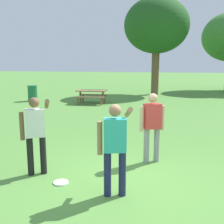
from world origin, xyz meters
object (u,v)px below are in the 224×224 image
Objects in this scene: tree_tall_left at (157,26)px; trash_can_beside_table at (33,93)px; person_catcher at (152,123)px; frisbee at (61,182)px; picnic_table_far at (92,94)px; person_thrower at (35,130)px; person_bystander at (115,143)px.

trash_can_beside_table is at bearing -144.15° from tree_tall_left.
person_catcher is 5.53× the size of frisbee.
trash_can_beside_table is at bearing 131.96° from person_catcher.
tree_tall_left is at bearing 93.21° from person_catcher.
picnic_table_far is 3.83m from trash_can_beside_table.
trash_can_beside_table is (-5.55, 9.95, -0.48)m from person_thrower.
person_bystander is 1.71× the size of trash_can_beside_table.
person_catcher is 0.91× the size of picnic_table_far.
person_catcher is 1.84m from person_bystander.
trash_can_beside_table is at bearing 176.90° from picnic_table_far.
frisbee is (0.66, -0.32, -0.95)m from person_thrower.
person_catcher and person_bystander have the same top height.
person_thrower and person_bystander have the same top height.
person_bystander is at bearing -55.06° from trash_can_beside_table.
frisbee is at bearing -58.84° from trash_can_beside_table.
trash_can_beside_table is (-6.21, 10.27, 0.47)m from frisbee.
tree_tall_left is (-0.78, 13.85, 3.93)m from person_catcher.
person_thrower is at bearing 162.78° from person_bystander.
person_thrower is 0.91× the size of picnic_table_far.
tree_tall_left is at bearing 86.77° from frisbee.
person_bystander is at bearing -11.92° from frisbee.
trash_can_beside_table reaches higher than frisbee.
person_bystander is (1.79, -0.56, 0.00)m from person_thrower.
picnic_table_far is at bearing 103.37° from frisbee.
person_bystander is 10.89m from picnic_table_far.
picnic_table_far is at bearing -3.10° from trash_can_beside_table.
person_catcher reaches higher than picnic_table_far.
trash_can_beside_table is (-7.34, 10.51, -0.48)m from person_bystander.
picnic_table_far is (-2.39, 10.06, 0.55)m from frisbee.
picnic_table_far is at bearing 100.07° from person_thrower.
person_thrower reaches higher than picnic_table_far.
frisbee is at bearing -136.98° from person_catcher.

